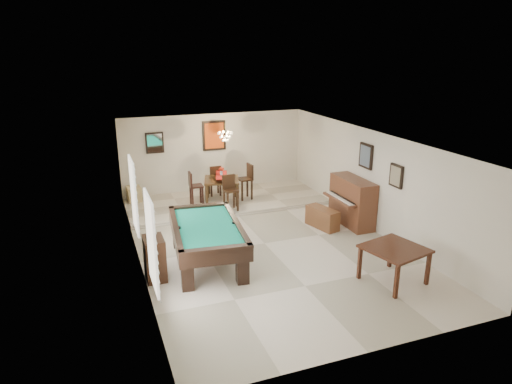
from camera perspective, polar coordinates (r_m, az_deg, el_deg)
ground_plane at (r=11.31m, az=1.07°, el=-6.48°), size 6.00×9.00×0.02m
wall_back at (r=14.97m, az=-5.23°, el=4.80°), size 6.00×0.04×2.60m
wall_front at (r=7.17m, az=14.62°, el=-10.51°), size 6.00×0.04×2.60m
wall_left at (r=10.19m, az=-14.81°, el=-1.95°), size 0.04×9.00×2.60m
wall_right at (r=12.22m, az=14.31°, el=1.36°), size 0.04×9.00×2.60m
ceiling at (r=10.52m, az=1.15°, el=6.61°), size 6.00×9.00×0.04m
dining_step at (r=14.15m, az=-3.75°, el=-1.15°), size 6.00×2.50×0.12m
window_left_front at (r=8.11m, az=-12.94°, el=-6.18°), size 0.06×1.00×1.70m
window_left_rear at (r=10.73m, az=-15.04°, el=-0.41°), size 0.06×1.00×1.70m
pool_table at (r=10.21m, az=-6.11°, el=-6.55°), size 1.73×2.82×0.89m
square_table at (r=9.84m, az=16.80°, el=-8.68°), size 1.32×1.32×0.76m
upright_piano at (r=12.50m, az=11.35°, el=-1.25°), size 0.86×1.54×1.28m
piano_bench at (r=12.30m, az=8.29°, el=-3.22°), size 0.61×1.03×0.54m
apothecary_chest at (r=9.73m, az=-12.55°, el=-8.11°), size 0.40×0.61×0.91m
dining_table at (r=13.79m, az=-4.31°, el=0.43°), size 1.26×1.26×0.84m
flower_vase at (r=13.64m, az=-4.36°, el=2.63°), size 0.18×0.18×0.26m
dining_chair_south at (r=13.05m, az=-3.18°, el=-0.14°), size 0.40×0.40×1.02m
dining_chair_north at (r=14.45m, az=-5.21°, el=1.50°), size 0.37×0.37×0.98m
dining_chair_west at (r=13.57m, az=-7.47°, el=0.43°), size 0.39×0.39×1.02m
dining_chair_east at (r=14.01m, az=-1.42°, el=1.29°), size 0.44×0.44×1.09m
corner_bench at (r=14.40m, az=-14.99°, el=-0.23°), size 0.43×0.52×0.44m
chandelier at (r=13.57m, az=-3.87°, el=7.37°), size 0.44×0.44×0.60m
back_painting at (r=14.81m, az=-5.26°, el=7.03°), size 0.75×0.06×0.95m
back_mirror at (r=14.46m, az=-12.56°, el=6.02°), size 0.55×0.06×0.65m
right_picture_upper at (r=12.29m, az=13.59°, el=4.40°), size 0.06×0.55×0.65m
right_picture_lower at (r=11.32m, az=17.13°, el=1.94°), size 0.06×0.45×0.55m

